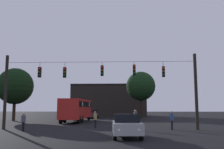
{
  "coord_description": "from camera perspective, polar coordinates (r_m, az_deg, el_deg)",
  "views": [
    {
      "loc": [
        2.14,
        -8.53,
        1.97
      ],
      "look_at": [
        1.11,
        15.22,
        5.03
      ],
      "focal_mm": 40.82,
      "sensor_mm": 36.0,
      "label": 1
    }
  ],
  "objects": [
    {
      "name": "pedestrian_crossing_left",
      "position": [
        22.76,
        5.25,
        -9.77
      ],
      "size": [
        0.34,
        0.42,
        1.74
      ],
      "color": "black",
      "rests_on": "ground"
    },
    {
      "name": "pedestrian_crossing_center",
      "position": [
        23.34,
        13.24,
        -9.72
      ],
      "size": [
        0.35,
        0.42,
        1.63
      ],
      "color": "black",
      "rests_on": "ground"
    },
    {
      "name": "pedestrian_crossing_right",
      "position": [
        24.6,
        -3.75,
        -9.84
      ],
      "size": [
        0.33,
        0.41,
        1.58
      ],
      "color": "black",
      "rests_on": "ground"
    },
    {
      "name": "tree_behind_building",
      "position": [
        44.94,
        6.48,
        -2.61
      ],
      "size": [
        5.08,
        5.08,
        8.19
      ],
      "color": "black",
      "rests_on": "ground"
    },
    {
      "name": "corner_building",
      "position": [
        58.07,
        -0.54,
        -5.9
      ],
      "size": [
        15.82,
        10.92,
        6.85
      ],
      "color": "black",
      "rests_on": "ground"
    },
    {
      "name": "pedestrian_near_bus",
      "position": [
        22.62,
        -19.23,
        -9.79
      ],
      "size": [
        0.26,
        0.37,
        1.51
      ],
      "color": "black",
      "rests_on": "ground"
    },
    {
      "name": "overhead_signal_span",
      "position": [
        23.06,
        -2.79,
        -2.29
      ],
      "size": [
        17.54,
        0.44,
        6.77
      ],
      "color": "black",
      "rests_on": "ground"
    },
    {
      "name": "car_far_left",
      "position": [
        46.46,
        -4.35,
        -8.77
      ],
      "size": [
        1.81,
        4.34,
        1.52
      ],
      "color": "#2D2D33",
      "rests_on": "ground"
    },
    {
      "name": "city_bus",
      "position": [
        35.49,
        -7.91,
        -7.44
      ],
      "size": [
        2.65,
        11.03,
        3.0
      ],
      "color": "#B21E19",
      "rests_on": "ground"
    },
    {
      "name": "ground_plane",
      "position": [
        33.15,
        -1.25,
        -10.74
      ],
      "size": [
        168.0,
        168.0,
        0.0
      ],
      "primitive_type": "plane",
      "color": "black",
      "rests_on": "ground"
    },
    {
      "name": "tree_left_silhouette",
      "position": [
        40.09,
        -20.88,
        -2.48
      ],
      "size": [
        5.33,
        5.33,
        7.71
      ],
      "color": "#2D2116",
      "rests_on": "ground"
    },
    {
      "name": "car_near_right",
      "position": [
        17.12,
        3.27,
        -11.25
      ],
      "size": [
        2.02,
        4.41,
        1.52
      ],
      "color": "#99999E",
      "rests_on": "ground"
    }
  ]
}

